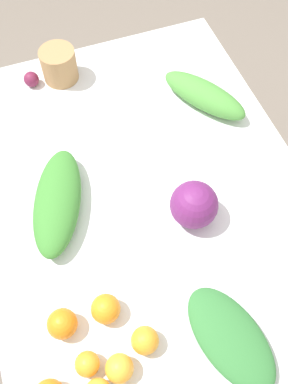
% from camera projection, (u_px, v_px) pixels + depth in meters
% --- Properties ---
extents(ground_plane, '(8.00, 8.00, 0.00)m').
position_uv_depth(ground_plane, '(144.00, 269.00, 2.01)').
color(ground_plane, '#70665B').
extents(dining_table, '(1.48, 1.08, 0.71)m').
position_uv_depth(dining_table, '(144.00, 206.00, 1.47)').
color(dining_table, silver).
rests_on(dining_table, ground_plane).
extents(cabbage_purple, '(0.15, 0.15, 0.15)m').
position_uv_depth(cabbage_purple, '(194.00, 205.00, 1.30)').
color(cabbage_purple, '#6B2366').
rests_on(cabbage_purple, dining_table).
extents(paper_bag, '(0.13, 0.13, 0.13)m').
position_uv_depth(paper_bag, '(59.00, 65.00, 1.61)').
color(paper_bag, '#A87F51').
rests_on(paper_bag, dining_table).
extents(greens_bunch_dandelion, '(0.34, 0.24, 0.06)m').
position_uv_depth(greens_bunch_dandelion, '(230.00, 338.00, 1.15)').
color(greens_bunch_dandelion, '#337538').
rests_on(greens_bunch_dandelion, dining_table).
extents(greens_bunch_scallion, '(0.41, 0.27, 0.09)m').
position_uv_depth(greens_bunch_scallion, '(58.00, 201.00, 1.34)').
color(greens_bunch_scallion, '#3D8433').
rests_on(greens_bunch_scallion, dining_table).
extents(greens_bunch_chard, '(0.35, 0.28, 0.09)m').
position_uv_depth(greens_bunch_chard, '(204.00, 95.00, 1.56)').
color(greens_bunch_chard, '#4C933D').
rests_on(greens_bunch_chard, dining_table).
extents(beet_root, '(0.06, 0.06, 0.06)m').
position_uv_depth(beet_root, '(31.00, 79.00, 1.62)').
color(beet_root, maroon).
rests_on(beet_root, dining_table).
extents(orange_0, '(0.08, 0.08, 0.08)m').
position_uv_depth(orange_0, '(145.00, 340.00, 1.14)').
color(orange_0, orange).
rests_on(orange_0, dining_table).
extents(orange_1, '(0.08, 0.08, 0.08)m').
position_uv_depth(orange_1, '(119.00, 368.00, 1.10)').
color(orange_1, '#F9A833').
rests_on(orange_1, dining_table).
extents(orange_3, '(0.08, 0.08, 0.08)m').
position_uv_depth(orange_3, '(106.00, 309.00, 1.17)').
color(orange_3, orange).
rests_on(orange_3, dining_table).
extents(orange_4, '(0.08, 0.08, 0.08)m').
position_uv_depth(orange_4, '(62.00, 324.00, 1.15)').
color(orange_4, orange).
rests_on(orange_4, dining_table).
extents(orange_5, '(0.07, 0.07, 0.07)m').
position_uv_depth(orange_5, '(87.00, 364.00, 1.11)').
color(orange_5, orange).
rests_on(orange_5, dining_table).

